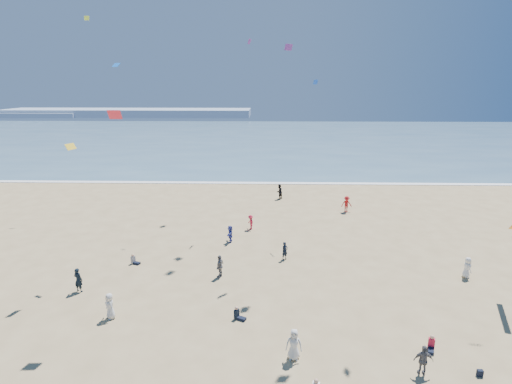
{
  "coord_description": "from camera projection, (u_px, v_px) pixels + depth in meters",
  "views": [
    {
      "loc": [
        2.52,
        -12.04,
        14.15
      ],
      "look_at": [
        2.0,
        8.0,
        8.71
      ],
      "focal_mm": 28.0,
      "sensor_mm": 36.0,
      "label": 1
    }
  ],
  "objects": [
    {
      "name": "ocean",
      "position": [
        257.0,
        138.0,
        107.03
      ],
      "size": [
        220.0,
        100.0,
        0.06
      ],
      "primitive_type": "cube",
      "color": "#476B84",
      "rests_on": "ground"
    },
    {
      "name": "surf_line",
      "position": [
        249.0,
        183.0,
        58.79
      ],
      "size": [
        220.0,
        1.2,
        0.08
      ],
      "primitive_type": "cube",
      "color": "white",
      "rests_on": "ground"
    },
    {
      "name": "headland_far",
      "position": [
        129.0,
        113.0,
        180.49
      ],
      "size": [
        110.0,
        20.0,
        3.2
      ],
      "primitive_type": "cube",
      "color": "#7A8EA8",
      "rests_on": "ground"
    },
    {
      "name": "headland_near",
      "position": [
        36.0,
        115.0,
        176.83
      ],
      "size": [
        40.0,
        14.0,
        2.0
      ],
      "primitive_type": "cube",
      "color": "#7A8EA8",
      "rests_on": "ground"
    },
    {
      "name": "standing_flyers",
      "position": [
        297.0,
        258.0,
        31.53
      ],
      "size": [
        28.98,
        46.15,
        1.94
      ],
      "color": "red",
      "rests_on": "ground"
    },
    {
      "name": "seated_group",
      "position": [
        271.0,
        350.0,
        21.27
      ],
      "size": [
        20.89,
        25.51,
        0.84
      ],
      "color": "white",
      "rests_on": "ground"
    },
    {
      "name": "navy_bag",
      "position": [
        480.0,
        373.0,
        19.96
      ],
      "size": [
        0.28,
        0.18,
        0.34
      ],
      "primitive_type": "cube",
      "color": "black",
      "rests_on": "ground"
    },
    {
      "name": "kites_aloft",
      "position": [
        386.0,
        82.0,
        23.71
      ],
      "size": [
        45.55,
        39.86,
        30.02
      ],
      "color": "#28B45F",
      "rests_on": "ground"
    }
  ]
}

